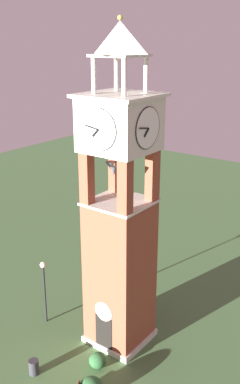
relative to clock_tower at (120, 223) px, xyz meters
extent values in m
plane|color=#476B3D|center=(0.00, 0.00, -7.16)|extent=(80.00, 80.00, 0.00)
cube|color=brown|center=(0.00, 0.00, -3.02)|extent=(2.92, 2.92, 8.28)
cube|color=silver|center=(0.00, 0.00, -6.98)|extent=(3.12, 3.12, 0.35)
cube|color=black|center=(0.00, -1.47, -6.01)|extent=(1.10, 0.04, 2.20)
cylinder|color=silver|center=(0.00, -1.47, -4.61)|extent=(1.10, 0.04, 1.10)
cube|color=brown|center=(-1.18, -1.18, 2.51)|extent=(0.56, 0.56, 2.77)
cube|color=brown|center=(1.18, -1.18, 2.51)|extent=(0.56, 0.56, 2.77)
cube|color=brown|center=(-1.18, 1.18, 2.51)|extent=(0.56, 0.56, 2.77)
cube|color=brown|center=(1.18, 1.18, 2.51)|extent=(0.56, 0.56, 2.77)
cube|color=silver|center=(0.00, 0.00, 1.18)|extent=(3.08, 3.08, 0.12)
cone|color=#4C4C51|center=(0.65, -0.07, 3.01)|extent=(0.47, 0.47, 0.38)
cone|color=#4C4C51|center=(-0.01, 0.66, 3.01)|extent=(0.44, 0.44, 0.36)
cone|color=#4C4C51|center=(-0.65, 0.07, 3.01)|extent=(0.52, 0.52, 0.37)
cone|color=#4C4C51|center=(0.10, -0.65, 3.01)|extent=(0.36, 0.36, 0.47)
cube|color=silver|center=(0.00, 0.00, 5.19)|extent=(3.16, 3.16, 2.60)
cylinder|color=white|center=(0.00, -1.60, 5.19)|extent=(1.98, 0.05, 1.98)
torus|color=black|center=(0.00, -1.60, 5.19)|extent=(2.00, 0.06, 2.00)
cube|color=black|center=(-0.18, -1.66, 5.02)|extent=(0.41, 0.03, 0.41)
cube|color=black|center=(-0.39, -1.66, 5.25)|extent=(0.79, 0.03, 0.18)
cylinder|color=white|center=(0.00, 1.60, 5.19)|extent=(1.98, 0.05, 1.98)
torus|color=black|center=(0.00, 1.60, 5.19)|extent=(2.00, 0.06, 2.00)
cube|color=black|center=(-0.18, 1.66, 5.02)|extent=(0.41, 0.03, 0.41)
cube|color=black|center=(-0.39, 1.66, 5.25)|extent=(0.79, 0.03, 0.18)
cylinder|color=white|center=(-1.60, 0.00, 5.19)|extent=(0.05, 1.98, 1.98)
torus|color=black|center=(-1.60, 0.00, 5.19)|extent=(0.06, 2.00, 2.00)
cube|color=black|center=(-1.66, -0.17, 5.02)|extent=(0.03, 0.41, 0.41)
cube|color=black|center=(-1.66, -0.39, 5.25)|extent=(0.03, 0.79, 0.18)
cylinder|color=white|center=(1.60, 0.00, 5.19)|extent=(0.05, 1.98, 1.98)
torus|color=black|center=(1.60, 0.00, 5.19)|extent=(0.06, 2.00, 2.00)
cube|color=black|center=(1.66, -0.17, 5.02)|extent=(0.03, 0.41, 0.41)
cube|color=black|center=(1.66, -0.39, 5.25)|extent=(0.03, 0.79, 0.18)
cube|color=silver|center=(0.00, 0.00, 6.57)|extent=(3.52, 3.52, 0.16)
cylinder|color=silver|center=(-0.87, -0.87, 7.48)|extent=(0.22, 0.22, 1.65)
cylinder|color=silver|center=(0.87, -0.87, 7.48)|extent=(0.22, 0.22, 1.65)
cylinder|color=silver|center=(-0.87, 0.87, 7.48)|extent=(0.22, 0.22, 1.65)
cylinder|color=silver|center=(0.87, 0.87, 7.48)|extent=(0.22, 0.22, 1.65)
cube|color=silver|center=(0.00, 0.00, 8.36)|extent=(2.18, 2.18, 0.12)
pyramid|color=silver|center=(0.00, 0.00, 9.14)|extent=(2.18, 2.18, 1.44)
sphere|color=#B79338|center=(0.00, 0.00, 9.98)|extent=(0.24, 0.24, 0.24)
cylinder|color=black|center=(-4.53, -1.41, -5.32)|extent=(0.12, 0.12, 3.67)
sphere|color=#F9EFCC|center=(-4.53, -1.41, -3.31)|extent=(0.36, 0.36, 0.36)
cylinder|color=#2D2D33|center=(-1.84, -4.92, -6.76)|extent=(0.52, 0.52, 0.80)
ellipsoid|color=#28562D|center=(0.48, -2.60, -6.75)|extent=(0.91, 0.91, 0.82)
camera|label=1|loc=(12.53, -16.88, 9.11)|focal=41.07mm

